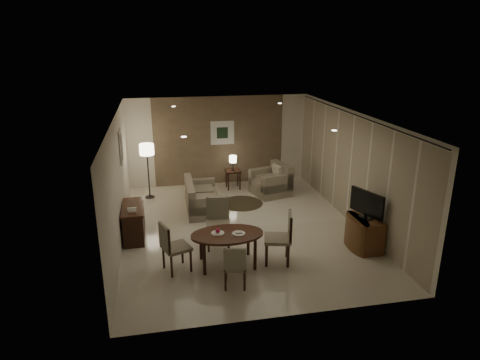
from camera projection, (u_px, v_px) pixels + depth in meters
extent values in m
cube|color=beige|center=(242.00, 228.00, 10.25)|extent=(5.50, 7.00, 0.00)
cube|color=white|center=(242.00, 116.00, 9.40)|extent=(5.50, 7.00, 0.00)
cube|color=#77624A|center=(219.00, 141.00, 13.08)|extent=(5.50, 0.00, 2.70)
cube|color=beige|center=(118.00, 182.00, 9.31)|extent=(0.00, 7.00, 2.70)
cube|color=beige|center=(353.00, 168.00, 10.33)|extent=(0.00, 7.00, 2.70)
cube|color=#77624A|center=(219.00, 141.00, 13.07)|extent=(3.96, 0.03, 2.70)
cylinder|color=black|center=(355.00, 115.00, 9.91)|extent=(0.03, 6.80, 0.03)
cube|color=silver|center=(222.00, 133.00, 12.98)|extent=(0.72, 0.03, 0.72)
cube|color=black|center=(222.00, 133.00, 12.97)|extent=(0.34, 0.01, 0.34)
cube|color=silver|center=(121.00, 147.00, 10.28)|extent=(0.03, 0.60, 0.80)
cube|color=gray|center=(122.00, 147.00, 10.28)|extent=(0.01, 0.46, 0.64)
cylinder|color=white|center=(184.00, 137.00, 7.47)|extent=(0.10, 0.10, 0.01)
cylinder|color=white|center=(334.00, 130.00, 7.99)|extent=(0.10, 0.10, 0.01)
cylinder|color=white|center=(174.00, 106.00, 10.82)|extent=(0.10, 0.10, 0.01)
cylinder|color=white|center=(280.00, 103.00, 11.34)|extent=(0.10, 0.10, 0.01)
cylinder|color=white|center=(218.00, 233.00, 8.40)|extent=(0.26, 0.26, 0.02)
cylinder|color=white|center=(239.00, 233.00, 8.39)|extent=(0.26, 0.26, 0.02)
sphere|color=#C01541|center=(218.00, 231.00, 8.39)|extent=(0.09, 0.09, 0.09)
cube|color=white|center=(239.00, 232.00, 8.38)|extent=(0.12, 0.08, 0.03)
cylinder|color=#453926|center=(242.00, 203.00, 11.78)|extent=(1.17, 1.17, 0.01)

